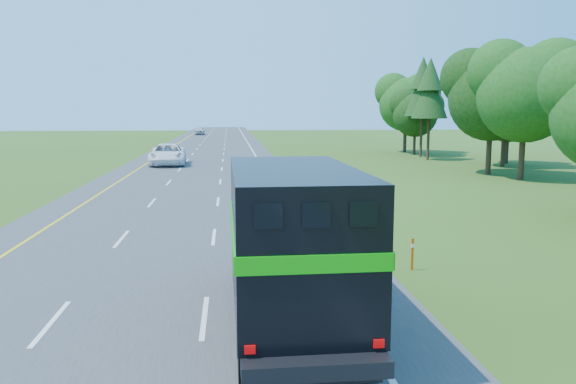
# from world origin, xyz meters

# --- Properties ---
(road) EXTENTS (15.00, 260.00, 0.04)m
(road) POSITION_xyz_m (0.00, 50.00, 0.02)
(road) COLOR #38383A
(road) RESTS_ON ground
(lane_markings) EXTENTS (11.15, 260.00, 0.01)m
(lane_markings) POSITION_xyz_m (0.00, 50.00, 0.04)
(lane_markings) COLOR yellow
(lane_markings) RESTS_ON road
(horse_truck) EXTENTS (2.82, 8.65, 3.82)m
(horse_truck) POSITION_xyz_m (3.90, 10.46, 2.08)
(horse_truck) COLOR black
(horse_truck) RESTS_ON road
(white_suv) EXTENTS (3.72, 7.34, 1.99)m
(white_suv) POSITION_xyz_m (-3.30, 51.55, 1.03)
(white_suv) COLOR white
(white_suv) RESTS_ON road
(far_car) EXTENTS (2.23, 5.30, 1.79)m
(far_car) POSITION_xyz_m (-3.77, 120.16, 0.94)
(far_car) COLOR silver
(far_car) RESTS_ON road
(delineator) EXTENTS (0.09, 0.05, 1.06)m
(delineator) POSITION_xyz_m (8.31, 14.60, 0.57)
(delineator) COLOR #E14E0B
(delineator) RESTS_ON ground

